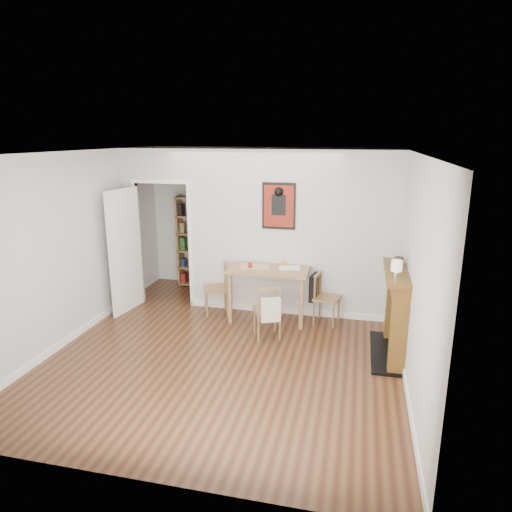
% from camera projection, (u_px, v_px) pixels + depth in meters
% --- Properties ---
extents(ground, '(5.20, 5.20, 0.00)m').
position_uv_depth(ground, '(231.00, 346.00, 6.26)').
color(ground, brown).
rests_on(ground, ground).
extents(room_shell, '(5.20, 5.20, 5.20)m').
position_uv_depth(room_shell, '(260.00, 234.00, 7.17)').
color(room_shell, silver).
rests_on(room_shell, ground).
extents(dining_table, '(1.22, 0.78, 0.83)m').
position_uv_depth(dining_table, '(269.00, 274.00, 7.04)').
color(dining_table, '#997F47').
rests_on(dining_table, ground).
extents(chair_left, '(0.55, 0.55, 0.83)m').
position_uv_depth(chair_left, '(216.00, 289.00, 7.31)').
color(chair_left, olive).
rests_on(chair_left, ground).
extents(chair_right, '(0.51, 0.47, 0.79)m').
position_uv_depth(chair_right, '(326.00, 298.00, 6.93)').
color(chair_right, olive).
rests_on(chair_right, ground).
extents(chair_front, '(0.52, 0.55, 0.79)m').
position_uv_depth(chair_front, '(267.00, 310.00, 6.45)').
color(chair_front, olive).
rests_on(chair_front, ground).
extents(bookshelf, '(0.73, 0.29, 1.72)m').
position_uv_depth(bookshelf, '(197.00, 242.00, 8.58)').
color(bookshelf, '#997F47').
rests_on(bookshelf, ground).
extents(fireplace, '(0.45, 1.25, 1.16)m').
position_uv_depth(fireplace, '(397.00, 311.00, 5.87)').
color(fireplace, brown).
rests_on(fireplace, ground).
extents(red_glass, '(0.07, 0.07, 0.08)m').
position_uv_depth(red_glass, '(250.00, 265.00, 6.99)').
color(red_glass, maroon).
rests_on(red_glass, dining_table).
extents(orange_fruit, '(0.08, 0.08, 0.08)m').
position_uv_depth(orange_fruit, '(283.00, 263.00, 7.08)').
color(orange_fruit, orange).
rests_on(orange_fruit, dining_table).
extents(placemat, '(0.49, 0.39, 0.00)m').
position_uv_depth(placemat, '(255.00, 266.00, 7.06)').
color(placemat, beige).
rests_on(placemat, dining_table).
extents(notebook, '(0.35, 0.28, 0.02)m').
position_uv_depth(notebook, '(290.00, 268.00, 6.97)').
color(notebook, silver).
rests_on(notebook, dining_table).
extents(mantel_lamp, '(0.13, 0.13, 0.21)m').
position_uv_depth(mantel_lamp, '(397.00, 267.00, 5.42)').
color(mantel_lamp, silver).
rests_on(mantel_lamp, fireplace).
extents(ceramic_jar_a, '(0.11, 0.11, 0.13)m').
position_uv_depth(ceramic_jar_a, '(398.00, 262.00, 5.84)').
color(ceramic_jar_a, black).
rests_on(ceramic_jar_a, fireplace).
extents(ceramic_jar_b, '(0.09, 0.09, 0.11)m').
position_uv_depth(ceramic_jar_b, '(400.00, 261.00, 5.95)').
color(ceramic_jar_b, black).
rests_on(ceramic_jar_b, fireplace).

